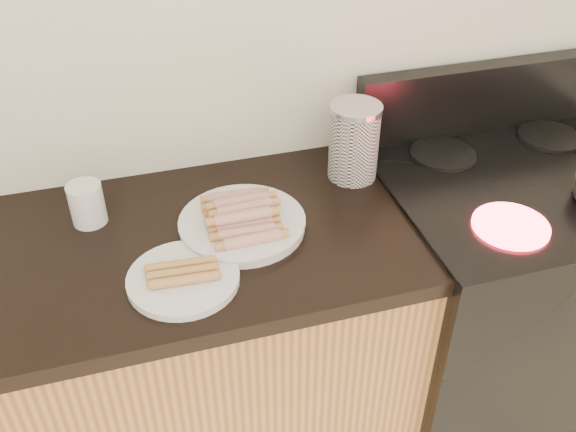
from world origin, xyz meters
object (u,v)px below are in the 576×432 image
object	(u,v)px
main_plate	(242,225)
side_plate	(183,279)
stove	(498,303)
canister	(354,142)
mug	(87,204)

from	to	relation	value
main_plate	side_plate	world-z (taller)	main_plate
stove	main_plate	bearing A→B (deg)	178.62
canister	mug	bearing A→B (deg)	-178.95
main_plate	canister	distance (m)	0.37
stove	mug	bearing A→B (deg)	172.40
side_plate	mug	distance (m)	0.33
stove	mug	xyz separation A→B (m)	(-1.12, 0.15, 0.50)
side_plate	mug	xyz separation A→B (m)	(-0.18, 0.28, 0.04)
canister	mug	world-z (taller)	canister
stove	side_plate	bearing A→B (deg)	-172.19
side_plate	stove	bearing A→B (deg)	7.81
canister	mug	size ratio (longest dim) A/B	2.00
stove	canister	distance (m)	0.72
mug	side_plate	bearing A→B (deg)	-56.85
main_plate	canister	size ratio (longest dim) A/B	1.45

